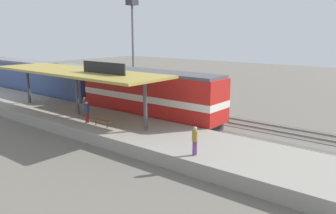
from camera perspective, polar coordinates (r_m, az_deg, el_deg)
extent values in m
plane|color=#666056|center=(35.23, -6.02, -0.63)|extent=(120.00, 120.00, 0.00)
cube|color=#565249|center=(33.88, -8.41, -1.18)|extent=(3.20, 110.00, 0.04)
cube|color=gray|center=(33.40, -9.32, -1.30)|extent=(0.10, 110.00, 0.16)
cube|color=gray|center=(34.34, -7.53, -0.87)|extent=(0.10, 110.00, 0.16)
cube|color=#565249|center=(37.06, -3.18, 0.10)|extent=(3.20, 110.00, 0.04)
cube|color=gray|center=(36.53, -3.94, 0.01)|extent=(0.10, 110.00, 0.16)
cube|color=gray|center=(37.57, -2.45, 0.37)|extent=(0.10, 110.00, 0.16)
cube|color=gray|center=(30.96, -14.69, -1.93)|extent=(6.00, 44.00, 0.90)
cylinder|color=#47474C|center=(24.58, -3.80, 0.19)|extent=(0.28, 0.28, 3.60)
cylinder|color=#47474C|center=(30.50, -14.92, 2.17)|extent=(0.28, 0.28, 3.60)
cylinder|color=#47474C|center=(37.20, -22.26, 3.44)|extent=(0.28, 0.28, 3.60)
cube|color=#A38E3D|center=(30.23, -15.12, 5.72)|extent=(5.20, 18.00, 0.20)
cube|color=black|center=(27.36, -10.71, 6.43)|extent=(0.12, 4.80, 0.90)
cylinder|color=#333338|center=(25.83, -10.10, -3.01)|extent=(0.07, 0.07, 0.42)
cylinder|color=#333338|center=(26.80, -11.93, -2.53)|extent=(0.07, 0.07, 0.42)
cube|color=brown|center=(26.25, -11.06, -2.24)|extent=(0.44, 1.70, 0.08)
cube|color=#28282D|center=(30.82, -3.01, -1.48)|extent=(2.60, 13.60, 0.70)
cube|color=red|center=(30.39, -3.06, 2.37)|extent=(2.90, 14.40, 3.50)
cube|color=#4C4C51|center=(30.12, -3.10, 5.87)|extent=(2.78, 14.11, 0.24)
cube|color=silver|center=(30.44, -3.05, 1.88)|extent=(2.93, 14.43, 0.56)
cube|color=#28282D|center=(44.68, -20.46, 2.08)|extent=(2.60, 19.20, 0.70)
cube|color=#384C84|center=(44.40, -20.65, 4.62)|extent=(2.90, 20.00, 3.30)
cube|color=slate|center=(44.22, -20.83, 6.89)|extent=(2.78, 19.60, 0.24)
cube|color=#28282D|center=(39.69, -7.45, 1.56)|extent=(2.50, 11.20, 0.70)
cube|color=#4C564C|center=(39.42, -7.52, 3.91)|extent=(2.80, 12.00, 2.60)
cube|color=#3D453D|center=(39.24, -7.58, 5.96)|extent=(2.69, 11.76, 0.24)
cylinder|color=slate|center=(42.34, -5.84, 9.07)|extent=(0.28, 0.28, 11.00)
cube|color=#333338|center=(42.42, -6.02, 16.99)|extent=(1.10, 1.10, 0.70)
cylinder|color=#663375|center=(19.86, 4.33, -6.92)|extent=(0.16, 0.16, 0.84)
cylinder|color=#663375|center=(20.01, 4.62, -6.79)|extent=(0.16, 0.16, 0.84)
cylinder|color=olive|center=(19.70, 4.51, -4.82)|extent=(0.34, 0.34, 0.64)
sphere|color=tan|center=(19.58, 4.53, -3.61)|extent=(0.23, 0.23, 0.23)
cylinder|color=maroon|center=(27.53, -13.44, -1.75)|extent=(0.16, 0.16, 0.84)
cylinder|color=maroon|center=(27.64, -13.15, -1.68)|extent=(0.16, 0.16, 0.84)
cylinder|color=navy|center=(27.42, -13.37, -0.22)|extent=(0.34, 0.34, 0.64)
sphere|color=tan|center=(27.33, -13.42, 0.67)|extent=(0.23, 0.23, 0.23)
cylinder|color=#23603D|center=(29.46, -13.79, -0.85)|extent=(0.16, 0.16, 0.84)
cylinder|color=#23603D|center=(29.57, -13.51, -0.79)|extent=(0.16, 0.16, 0.84)
cylinder|color=#4C4C51|center=(29.36, -13.72, 0.58)|extent=(0.34, 0.34, 0.64)
sphere|color=tan|center=(29.28, -13.76, 1.42)|extent=(0.23, 0.23, 0.23)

